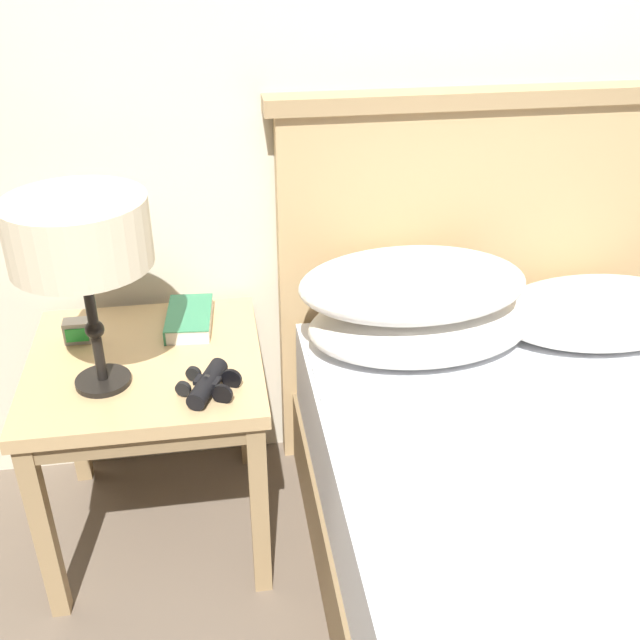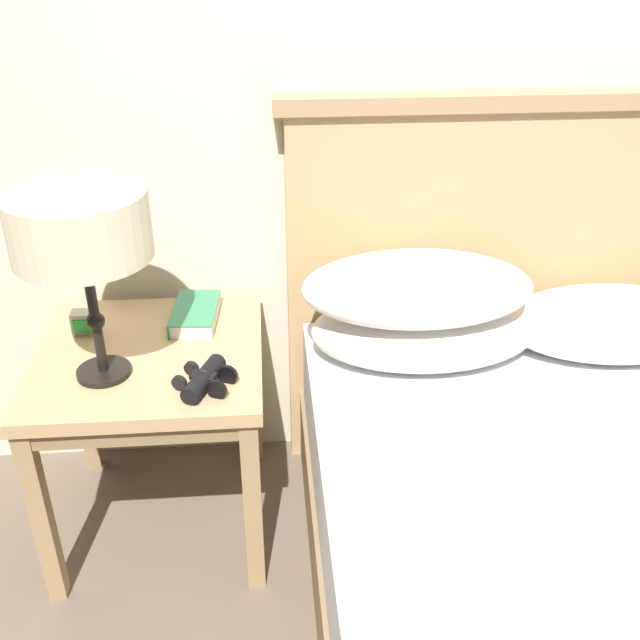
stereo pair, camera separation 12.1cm
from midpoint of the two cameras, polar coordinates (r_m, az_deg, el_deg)
wall_back at (r=2.05m, az=3.39°, el=21.80°), size 8.00×0.06×2.60m
nightstand at (r=1.98m, az=-14.71°, el=-4.75°), size 0.58×0.58×0.57m
bed at (r=1.83m, az=17.70°, el=-16.24°), size 1.26×1.89×1.14m
table_lamp at (r=1.70m, az=-19.88°, el=5.95°), size 0.31×0.31×0.46m
book_on_nightstand at (r=2.05m, az=-11.65°, el=0.07°), size 0.13×0.22×0.04m
binoculars_pair at (r=1.77m, az=-10.46°, el=-4.83°), size 0.16×0.16×0.05m
alarm_clock at (r=2.05m, az=-19.58°, el=-0.82°), size 0.07×0.05×0.06m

